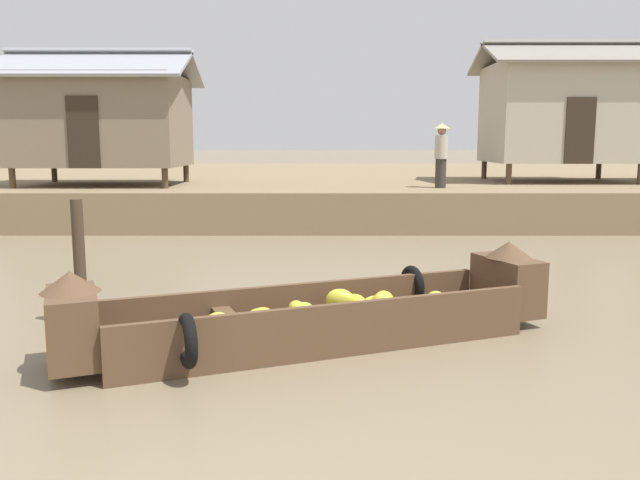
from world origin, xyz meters
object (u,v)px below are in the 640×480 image
Objects in this scene: stilt_house_mid_right at (564,111)px; vendor_person at (445,152)px; mooring_post at (83,263)px; banana_boat at (323,314)px; stilt_house_mid_left at (106,119)px.

stilt_house_mid_right is 2.88× the size of vendor_person.
mooring_post is (-9.98, -11.95, -2.31)m from stilt_house_mid_right.
banana_boat is 14.78m from stilt_house_mid_right.
stilt_house_mid_right is at bearing 33.53° from vendor_person.
stilt_house_mid_left is 3.02× the size of vendor_person.
stilt_house_mid_right reaches higher than banana_boat.
banana_boat is at bearing -119.33° from stilt_house_mid_right.
vendor_person is at bearing 57.19° from mooring_post.
banana_boat is 1.08× the size of stilt_house_mid_left.
banana_boat is at bearing -61.94° from stilt_house_mid_left.
stilt_house_mid_right is 3.12× the size of mooring_post.
stilt_house_mid_left is 13.14m from stilt_house_mid_right.
stilt_house_mid_right is (13.05, 1.53, 0.27)m from stilt_house_mid_left.
stilt_house_mid_left is at bearing -173.33° from stilt_house_mid_right.
banana_boat is at bearing -107.39° from vendor_person.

